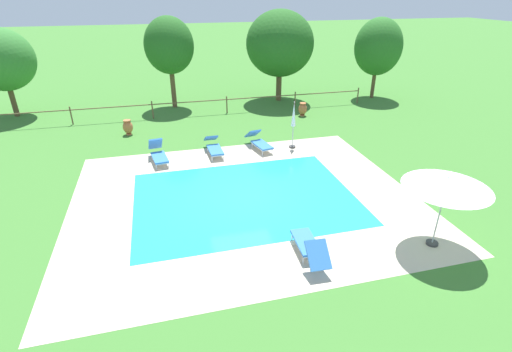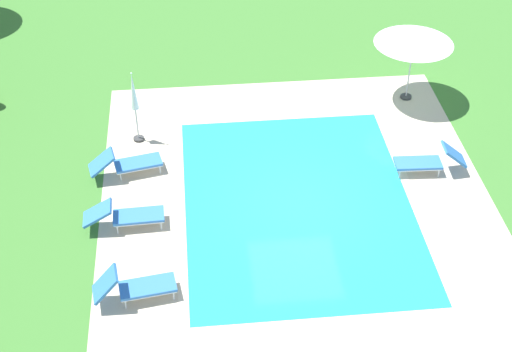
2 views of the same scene
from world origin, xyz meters
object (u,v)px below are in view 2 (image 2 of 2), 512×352
sun_lounger_north_near_steps (128,163)px  sun_lounger_north_far (135,286)px  sun_lounger_north_mid (127,215)px  sun_lounger_south_mid (428,161)px  patio_umbrella_open_foreground (414,39)px  patio_umbrella_closed_row_west (134,99)px

sun_lounger_north_near_steps → sun_lounger_north_far: (-4.76, -0.34, 0.02)m
sun_lounger_north_mid → sun_lounger_north_near_steps: bearing=1.3°
sun_lounger_south_mid → sun_lounger_north_mid: bearing=100.1°
sun_lounger_south_mid → patio_umbrella_open_foreground: 4.26m
sun_lounger_north_mid → patio_umbrella_closed_row_west: patio_umbrella_closed_row_west is taller
sun_lounger_south_mid → patio_umbrella_open_foreground: bearing=-6.0°
patio_umbrella_open_foreground → patio_umbrella_closed_row_west: 8.67m
patio_umbrella_open_foreground → sun_lounger_north_mid: bearing=121.5°
sun_lounger_north_near_steps → sun_lounger_north_mid: size_ratio=1.01×
patio_umbrella_open_foreground → patio_umbrella_closed_row_west: bearing=100.0°
sun_lounger_south_mid → patio_umbrella_closed_row_west: size_ratio=0.87×
sun_lounger_north_far → sun_lounger_south_mid: (4.02, -8.01, -0.01)m
patio_umbrella_closed_row_west → sun_lounger_south_mid: bearing=-106.2°
sun_lounger_north_mid → patio_umbrella_open_foreground: patio_umbrella_open_foreground is taller
sun_lounger_south_mid → sun_lounger_north_far: bearing=116.6°
sun_lounger_north_mid → sun_lounger_south_mid: sun_lounger_south_mid is taller
sun_lounger_north_far → patio_umbrella_open_foreground: size_ratio=0.80×
sun_lounger_north_far → patio_umbrella_open_foreground: 11.66m
sun_lounger_north_mid → patio_umbrella_open_foreground: (5.34, -8.71, 1.75)m
sun_lounger_north_mid → sun_lounger_south_mid: size_ratio=1.03×
sun_lounger_north_near_steps → sun_lounger_north_mid: (-2.22, -0.05, -0.01)m
sun_lounger_north_near_steps → patio_umbrella_closed_row_west: (1.62, -0.24, 1.08)m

